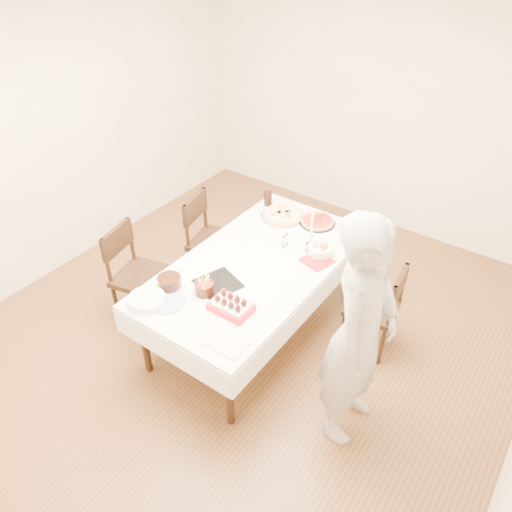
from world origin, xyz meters
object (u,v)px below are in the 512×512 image
Objects in this scene: chair_left_dessert at (142,277)px; taper_candle at (312,232)px; chair_left_savory at (216,242)px; pizza_white at (283,215)px; strawberry_box at (231,306)px; layer_cake at (169,282)px; pasta_bowl at (320,250)px; cola_glass at (268,198)px; person at (360,334)px; dining_table at (256,297)px; chair_right_savory at (372,307)px; pizza_pepperoni at (317,222)px; birthday_cake at (204,284)px.

chair_left_dessert is 2.40× the size of taper_candle.
taper_candle reaches higher than chair_left_savory.
pizza_white is 1.08× the size of taper_candle.
layer_cake is at bearing -172.61° from strawberry_box.
strawberry_box is at bearing 7.39° from layer_cake.
pasta_bowl is (1.30, 0.91, 0.31)m from chair_left_dessert.
cola_glass is (-0.84, 0.42, 0.03)m from pasta_bowl.
person reaches higher than pizza_white.
dining_table is 0.81m from chair_left_savory.
chair_right_savory is at bearing 53.44° from strawberry_box.
chair_right_savory reaches higher than dining_table.
person is 5.78× the size of strawberry_box.
chair_left_savory is at bearing -140.99° from pizza_white.
strawberry_box reaches higher than pizza_white.
chair_right_savory is (0.92, 0.41, 0.06)m from dining_table.
pizza_white is 1.39m from strawberry_box.
cola_glass is (-0.74, 0.43, -0.12)m from taper_candle.
chair_left_savory is 0.72m from pizza_white.
chair_left_savory is 2.87× the size of pizza_pepperoni.
pasta_bowl reaches higher than pizza_white.
pizza_pepperoni is at bearing 112.18° from taper_candle.
person is at bearing -81.39° from chair_right_savory.
dining_table is 0.71m from pasta_bowl.
chair_left_dessert is at bearing 162.11° from layer_cake.
chair_right_savory is at bearing -17.72° from cola_glass.
birthday_cake is at bearing 93.07° from person.
taper_candle is at bearing -29.94° from cola_glass.
pizza_pepperoni is (-0.81, 0.43, 0.34)m from chair_right_savory.
chair_left_dessert reaches higher than pizza_white.
pasta_bowl is at bearing -28.34° from pizza_white.
layer_cake is at bearing -147.21° from chair_right_savory.
dining_table is at bearing -130.58° from pasta_bowl.
birthday_cake is at bearing -143.42° from chair_right_savory.
pasta_bowl and strawberry_box have the same top height.
chair_left_savory is 1.33m from strawberry_box.
chair_right_savory is 3.64× the size of layer_cake.
chair_left_dessert is 6.37× the size of cola_glass.
strawberry_box is at bearing 161.85° from chair_left_dessert.
pizza_white is 0.34m from pizza_pepperoni.
layer_cake is 0.29m from birthday_cake.
dining_table is at bearing 143.11° from chair_left_savory.
pizza_white is (-1.36, 1.16, -0.15)m from person.
person is at bearing -43.95° from taper_candle.
cola_glass is at bearing 153.35° from pasta_bowl.
chair_left_dessert is 1.45m from cola_glass.
person is at bearing -40.42° from pizza_white.
pizza_pepperoni is 2.22× the size of birthday_cake.
chair_left_dessert reaches higher than cola_glass.
taper_candle is 1.05m from birthday_cake.
pasta_bowl is 1.32m from layer_cake.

